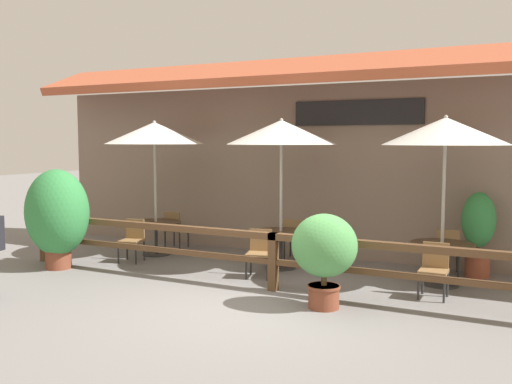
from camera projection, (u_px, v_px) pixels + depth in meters
The scene contains 18 objects.
ground_plane at pixel (243, 307), 8.37m from camera, with size 60.00×60.00×0.00m, color slate.
building_facade at pixel (336, 154), 11.82m from camera, with size 14.28×1.49×4.23m.
patio_railing at pixel (273, 248), 9.24m from camera, with size 10.40×0.14×0.95m.
patio_umbrella_near at pixel (154, 133), 11.98m from camera, with size 2.08×2.08×2.86m.
dining_table_near at pixel (156, 228), 12.16m from camera, with size 1.08×1.08×0.72m.
chair_near_streetside at pixel (133, 238), 11.50m from camera, with size 0.50×0.50×0.85m.
chair_near_wallside at pixel (175, 228), 12.86m from camera, with size 0.44×0.44×0.85m.
patio_umbrella_middle at pixel (281, 133), 10.70m from camera, with size 2.08×2.08×2.86m.
dining_table_middle at pixel (281, 238), 10.88m from camera, with size 1.08×1.08×0.72m.
chair_middle_streetside at pixel (260, 251), 10.19m from camera, with size 0.51×0.51×0.85m.
chair_middle_wallside at pixel (295, 237), 11.63m from camera, with size 0.45×0.45×0.85m.
patio_umbrella_far at pixel (445, 131), 9.41m from camera, with size 2.08×2.08×2.86m.
dining_table_far at pixel (442, 252), 9.59m from camera, with size 1.08×1.08×0.72m.
chair_far_streetside at pixel (434, 267), 8.86m from camera, with size 0.43×0.43×0.85m.
chair_far_wallside at pixel (447, 249), 10.35m from camera, with size 0.49×0.49×0.85m.
potted_plant_tall_tropical at pixel (324, 250), 8.25m from camera, with size 0.97×0.87×1.39m.
potted_plant_corner_fern at pixel (57, 214), 10.82m from camera, with size 1.25×1.12×1.90m.
potted_plant_entrance_palm at pixel (478, 229), 10.16m from camera, with size 0.59×0.53×1.53m.
Camera 1 is at (3.86, -7.22, 2.44)m, focal length 40.00 mm.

